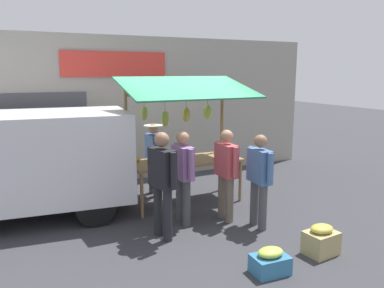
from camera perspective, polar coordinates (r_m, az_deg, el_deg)
ground_plane at (r=7.77m, az=-0.98°, el=-8.71°), size 40.00×40.00×0.00m
street_backdrop at (r=9.39m, az=-7.07°, el=5.24°), size 9.00×0.30×3.40m
market_stall at (r=7.43m, az=-1.09°, el=2.67°), size 2.50×1.46×2.50m
vendor_with_sunhat at (r=8.06m, az=-5.71°, el=-1.48°), size 0.40×0.67×1.53m
shopper_with_ponytail at (r=6.44m, az=10.02°, el=-4.56°), size 0.25×0.68×1.58m
shopper_in_striped_shirt at (r=6.52m, az=-1.36°, el=-4.03°), size 0.22×0.69×1.61m
shopper_with_shopping_bag at (r=6.69m, az=5.11°, el=-3.67°), size 0.23×0.69×1.61m
shopper_in_grey_tee at (r=5.92m, az=-4.45°, el=-4.99°), size 0.31×0.71×1.70m
produce_crate_near at (r=5.96m, az=18.68°, el=-13.46°), size 0.49×0.39×0.44m
produce_crate_side at (r=5.30m, az=11.56°, el=-16.81°), size 0.49×0.37×0.35m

